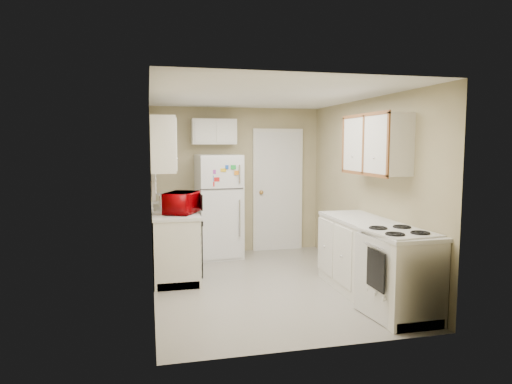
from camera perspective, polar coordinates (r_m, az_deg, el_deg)
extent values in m
plane|color=#AAA59B|center=(6.01, 1.11, -11.47)|extent=(3.80, 3.80, 0.00)
plane|color=white|center=(5.76, 1.16, 11.94)|extent=(3.80, 3.80, 0.00)
plane|color=tan|center=(5.58, -12.92, -0.36)|extent=(3.80, 3.80, 0.00)
plane|color=tan|center=(6.26, 13.66, 0.30)|extent=(3.80, 3.80, 0.00)
plane|color=tan|center=(7.61, -2.42, 1.46)|extent=(2.80, 2.80, 0.00)
plane|color=tan|center=(3.96, 7.98, -2.84)|extent=(2.80, 2.80, 0.00)
cube|color=silver|center=(6.60, -10.20, -5.93)|extent=(0.60, 1.80, 0.90)
cube|color=black|center=(6.03, -7.12, -6.63)|extent=(0.03, 0.58, 0.72)
cube|color=gray|center=(6.68, -10.33, -2.22)|extent=(0.54, 0.74, 0.16)
imported|color=#9F0005|center=(6.04, -9.28, -1.25)|extent=(0.58, 0.47, 0.34)
imported|color=silver|center=(7.13, -10.95, -0.58)|extent=(0.10, 0.10, 0.17)
cube|color=silver|center=(6.60, -12.72, 4.09)|extent=(0.10, 0.98, 1.08)
cube|color=silver|center=(5.77, -11.58, 5.84)|extent=(0.30, 0.45, 0.70)
cube|color=silver|center=(7.29, -4.69, -1.78)|extent=(0.71, 0.69, 1.64)
cube|color=silver|center=(7.37, -5.30, 7.51)|extent=(0.70, 0.30, 0.40)
cube|color=silver|center=(7.75, 2.74, 0.20)|extent=(0.86, 0.06, 2.08)
cube|color=silver|center=(5.55, 14.44, -8.32)|extent=(0.60, 2.00, 0.90)
cube|color=silver|center=(5.04, 17.22, -10.05)|extent=(0.66, 0.78, 0.87)
cube|color=silver|center=(5.71, 14.73, 5.77)|extent=(0.30, 1.20, 0.70)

